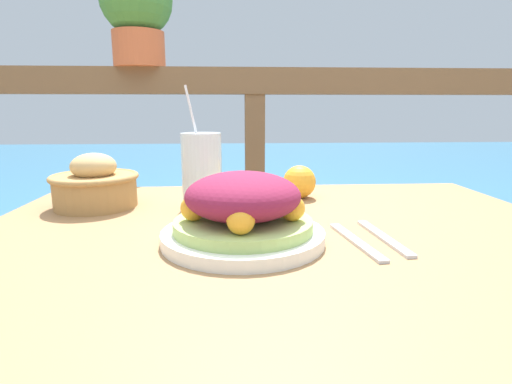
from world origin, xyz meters
name	(u,v)px	position (x,y,z in m)	size (l,w,h in m)	color
patio_table	(280,286)	(0.00, 0.00, 0.64)	(1.08, 0.84, 0.74)	#997047
railing_fence	(255,145)	(0.00, 0.81, 0.81)	(2.80, 0.08, 1.08)	brown
sea_backdrop	(241,182)	(0.00, 3.31, 0.21)	(12.00, 4.00, 0.42)	teal
salad_plate	(243,213)	(-0.07, -0.05, 0.78)	(0.26, 0.26, 0.11)	white
drink_glass	(202,171)	(-0.15, 0.18, 0.82)	(0.08, 0.08, 0.25)	silver
bread_basket	(95,185)	(-0.38, 0.21, 0.78)	(0.18, 0.18, 0.12)	#AD7F47
potted_plant	(137,9)	(-0.40, 0.81, 1.27)	(0.24, 0.24, 0.34)	#B75B38
fork	(356,241)	(0.11, -0.06, 0.74)	(0.04, 0.18, 0.00)	silver
knife	(383,237)	(0.16, -0.04, 0.74)	(0.03, 0.18, 0.00)	silver
orange_near_basket	(299,182)	(0.08, 0.26, 0.77)	(0.08, 0.08, 0.08)	#F9A328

